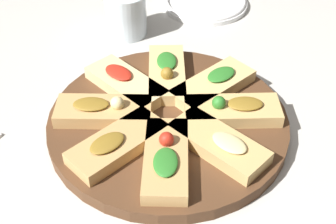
{
  "coord_description": "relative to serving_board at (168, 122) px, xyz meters",
  "views": [
    {
      "loc": [
        0.49,
        0.24,
        0.5
      ],
      "look_at": [
        0.0,
        0.0,
        0.03
      ],
      "focal_mm": 50.0,
      "sensor_mm": 36.0,
      "label": 1
    }
  ],
  "objects": [
    {
      "name": "ground_plane",
      "position": [
        0.0,
        0.0,
        -0.01
      ],
      "size": [
        3.0,
        3.0,
        0.0
      ],
      "primitive_type": "plane",
      "color": "beige"
    },
    {
      "name": "serving_board",
      "position": [
        0.0,
        0.0,
        0.0
      ],
      "size": [
        0.37,
        0.37,
        0.02
      ],
      "primitive_type": "cylinder",
      "color": "#51331E",
      "rests_on": "ground_plane"
    },
    {
      "name": "focaccia_slice_0",
      "position": [
        0.09,
        -0.03,
        0.02
      ],
      "size": [
        0.16,
        0.11,
        0.03
      ],
      "color": "tan",
      "rests_on": "serving_board"
    },
    {
      "name": "focaccia_slice_1",
      "position": [
        0.09,
        0.04,
        0.02
      ],
      "size": [
        0.16,
        0.12,
        0.04
      ],
      "color": "tan",
      "rests_on": "serving_board"
    },
    {
      "name": "focaccia_slice_2",
      "position": [
        0.03,
        0.1,
        0.02
      ],
      "size": [
        0.1,
        0.16,
        0.03
      ],
      "color": "tan",
      "rests_on": "serving_board"
    },
    {
      "name": "focaccia_slice_3",
      "position": [
        -0.05,
        0.09,
        0.02
      ],
      "size": [
        0.12,
        0.16,
        0.04
      ],
      "color": "tan",
      "rests_on": "serving_board"
    },
    {
      "name": "focaccia_slice_4",
      "position": [
        -0.09,
        0.04,
        0.02
      ],
      "size": [
        0.16,
        0.11,
        0.03
      ],
      "color": "#DBB775",
      "rests_on": "serving_board"
    },
    {
      "name": "focaccia_slice_5",
      "position": [
        -0.09,
        -0.05,
        0.02
      ],
      "size": [
        0.16,
        0.12,
        0.04
      ],
      "color": "#DBB775",
      "rests_on": "serving_board"
    },
    {
      "name": "focaccia_slice_6",
      "position": [
        -0.03,
        -0.09,
        0.02
      ],
      "size": [
        0.11,
        0.16,
        0.03
      ],
      "color": "#E5C689",
      "rests_on": "serving_board"
    },
    {
      "name": "focaccia_slice_7",
      "position": [
        0.04,
        -0.09,
        0.02
      ],
      "size": [
        0.12,
        0.16,
        0.04
      ],
      "color": "tan",
      "rests_on": "serving_board"
    },
    {
      "name": "plate_left",
      "position": [
        -0.39,
        -0.1,
        -0.0
      ],
      "size": [
        0.19,
        0.19,
        0.02
      ],
      "color": "white",
      "rests_on": "ground_plane"
    },
    {
      "name": "water_glass",
      "position": [
        -0.22,
        -0.2,
        0.03
      ],
      "size": [
        0.08,
        0.08,
        0.09
      ],
      "primitive_type": "cylinder",
      "color": "silver",
      "rests_on": "ground_plane"
    }
  ]
}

